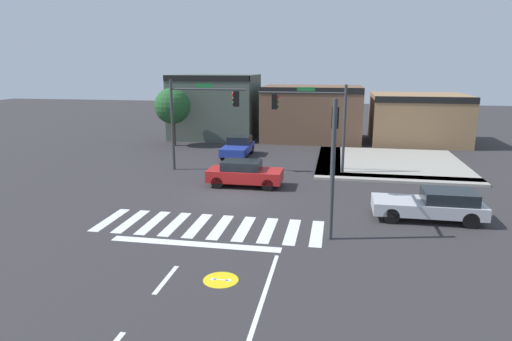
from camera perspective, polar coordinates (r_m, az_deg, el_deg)
name	(u,v)px	position (r m, az deg, el deg)	size (l,w,h in m)	color
ground_plane	(233,197)	(23.72, -2.95, -3.35)	(120.00, 120.00, 0.00)	#302D30
crosswalk_near	(209,226)	(19.60, -5.98, -7.05)	(9.75, 3.01, 0.01)	silver
lane_markings	(180,314)	(13.32, -9.69, -17.61)	(6.80, 18.75, 0.01)	white
bike_detector_marking	(221,280)	(15.00, -4.50, -13.69)	(1.16, 1.16, 0.01)	yellow
curb_corner_northeast	(383,164)	(32.39, 15.82, 0.84)	(10.00, 10.60, 0.15)	#9E998E
storefront_row	(309,112)	(41.52, 6.71, 7.37)	(26.24, 7.02, 5.88)	#4C564C
traffic_signal_northeast	(312,113)	(28.39, 7.19, 7.29)	(5.50, 0.32, 5.62)	#383A3D
traffic_signal_northwest	(199,110)	(29.05, -7.22, 7.66)	(5.00, 0.32, 5.87)	#383A3D
traffic_signal_southeast	(334,140)	(18.82, 9.90, 3.88)	(0.32, 4.29, 5.57)	#383A3D
car_red	(244,173)	(25.59, -1.50, -0.33)	(4.22, 1.81, 1.47)	red
car_blue	(238,146)	(34.04, -2.29, 3.07)	(1.84, 4.15, 1.47)	#23389E
car_silver	(433,204)	(21.57, 21.58, -4.02)	(4.78, 1.92, 1.39)	#B7BABF
roadside_tree	(172,106)	(38.79, -10.59, 8.05)	(3.04, 3.04, 4.92)	#4C3823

